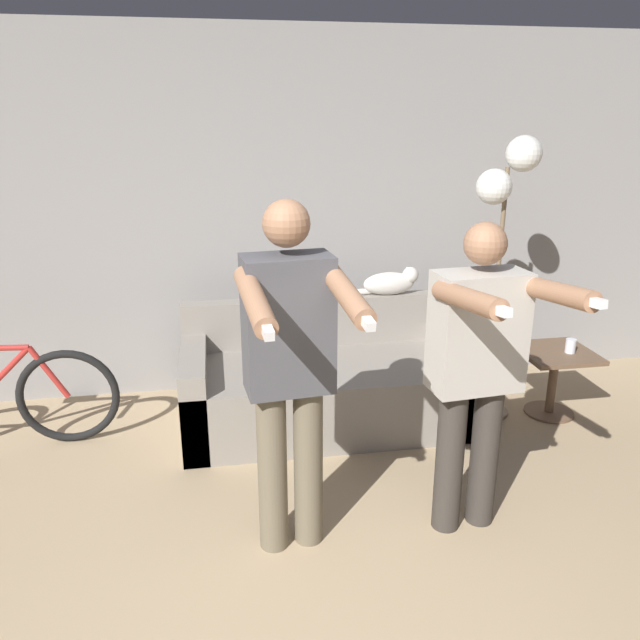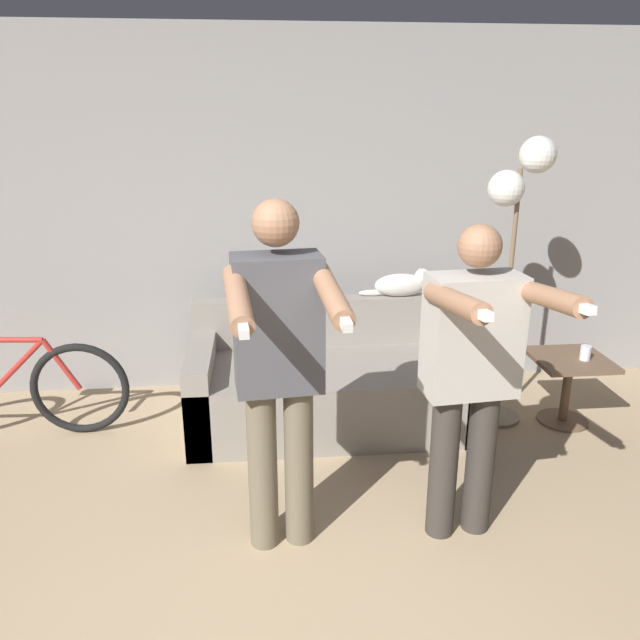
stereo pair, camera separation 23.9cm
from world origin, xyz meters
The scene contains 9 objects.
wall_back centered at (0.00, 3.10, 1.30)m, with size 10.00×0.05×2.60m.
couch centered at (0.47, 2.38, 0.27)m, with size 1.89×0.89×0.78m.
person_left centered at (0.08, 1.13, 0.96)m, with size 0.51×0.70×1.69m.
person_right centered at (0.97, 1.13, 0.90)m, with size 0.54×0.71×1.57m.
cat centered at (1.01, 2.73, 0.87)m, with size 0.51×0.13×0.20m.
floor_lamp centered at (1.62, 2.32, 1.51)m, with size 0.41×0.31×1.89m.
side_table centered at (2.05, 2.22, 0.34)m, with size 0.48×0.48×0.47m.
cup centered at (2.12, 2.18, 0.52)m, with size 0.07×0.07×0.10m.
bicycle centered at (-1.64, 2.38, 0.33)m, with size 1.54×0.07×0.72m.
Camera 2 is at (0.02, -1.46, 2.03)m, focal length 35.00 mm.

